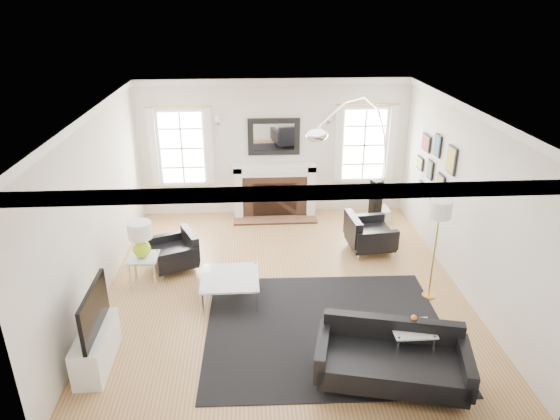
{
  "coord_description": "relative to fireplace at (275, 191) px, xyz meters",
  "views": [
    {
      "loc": [
        -0.49,
        -6.83,
        4.25
      ],
      "look_at": [
        -0.04,
        0.3,
        1.18
      ],
      "focal_mm": 32.0,
      "sensor_mm": 36.0,
      "label": 1
    }
  ],
  "objects": [
    {
      "name": "area_rug",
      "position": [
        0.5,
        -3.96,
        -0.54
      ],
      "size": [
        3.36,
        2.83,
        0.01
      ],
      "primitive_type": "cube",
      "rotation": [
        0.0,
        0.0,
        -0.02
      ],
      "color": "black",
      "rests_on": "floor"
    },
    {
      "name": "orange_vase",
      "position": [
        1.42,
        -4.75,
        0.11
      ],
      "size": [
        0.1,
        0.1,
        0.17
      ],
      "color": "orange",
      "rests_on": "nesting_table"
    },
    {
      "name": "nesting_table",
      "position": [
        1.42,
        -4.75,
        -0.1
      ],
      "size": [
        0.51,
        0.43,
        0.56
      ],
      "color": "silver",
      "rests_on": "floor"
    },
    {
      "name": "stick_floor_lamp",
      "position": [
        2.2,
        -3.25,
        0.84
      ],
      "size": [
        0.32,
        0.32,
        1.6
      ],
      "color": "gold",
      "rests_on": "floor"
    },
    {
      "name": "window_left",
      "position": [
        -1.85,
        0.16,
        0.92
      ],
      "size": [
        1.24,
        0.15,
        1.62
      ],
      "color": "white",
      "rests_on": "back_wall"
    },
    {
      "name": "right_wall",
      "position": [
        2.75,
        -2.79,
        0.86
      ],
      "size": [
        0.04,
        6.0,
        2.8
      ],
      "primitive_type": "cube",
      "color": "silver",
      "rests_on": "floor"
    },
    {
      "name": "coffee_table",
      "position": [
        -0.83,
        -3.12,
        -0.19
      ],
      "size": [
        0.86,
        0.86,
        0.38
      ],
      "color": "silver",
      "rests_on": "floor"
    },
    {
      "name": "sofa",
      "position": [
        1.12,
        -5.0,
        -0.23
      ],
      "size": [
        1.9,
        1.19,
        0.58
      ],
      "color": "black",
      "rests_on": "floor"
    },
    {
      "name": "speaker_tower",
      "position": [
        1.98,
        -0.59,
        -0.07
      ],
      "size": [
        0.25,
        0.25,
        0.94
      ],
      "primitive_type": "cube",
      "rotation": [
        0.0,
        0.0,
        0.42
      ],
      "color": "black",
      "rests_on": "floor"
    },
    {
      "name": "floor",
      "position": [
        0.0,
        -2.79,
        -0.54
      ],
      "size": [
        6.0,
        6.0,
        0.0
      ],
      "primitive_type": "plane",
      "color": "#96673F",
      "rests_on": "ground"
    },
    {
      "name": "fireplace",
      "position": [
        0.0,
        0.0,
        0.0
      ],
      "size": [
        1.7,
        0.69,
        1.11
      ],
      "color": "white",
      "rests_on": "floor"
    },
    {
      "name": "side_table_left",
      "position": [
        -2.2,
        -2.63,
        -0.14
      ],
      "size": [
        0.46,
        0.46,
        0.51
      ],
      "color": "silver",
      "rests_on": "floor"
    },
    {
      "name": "tv_unit",
      "position": [
        -2.44,
        -4.49,
        -0.21
      ],
      "size": [
        0.35,
        1.0,
        1.09
      ],
      "color": "white",
      "rests_on": "floor"
    },
    {
      "name": "gallery_wall",
      "position": [
        2.72,
        -1.5,
        0.99
      ],
      "size": [
        0.04,
        1.73,
        1.29
      ],
      "color": "black",
      "rests_on": "right_wall"
    },
    {
      "name": "gourd_lamp",
      "position": [
        -2.2,
        -2.63,
        0.31
      ],
      "size": [
        0.37,
        0.37,
        0.59
      ],
      "color": "#B4DB1B",
      "rests_on": "side_table_left"
    },
    {
      "name": "arc_floor_lamp",
      "position": [
        1.4,
        -0.98,
        0.93
      ],
      "size": [
        1.93,
        1.78,
        2.73
      ],
      "color": "white",
      "rests_on": "floor"
    },
    {
      "name": "crown_molding",
      "position": [
        0.0,
        -2.79,
        2.2
      ],
      "size": [
        5.5,
        6.0,
        0.12
      ],
      "primitive_type": "cube",
      "color": "white",
      "rests_on": "back_wall"
    },
    {
      "name": "back_wall",
      "position": [
        0.0,
        0.21,
        0.86
      ],
      "size": [
        5.5,
        0.04,
        2.8
      ],
      "primitive_type": "cube",
      "color": "silver",
      "rests_on": "floor"
    },
    {
      "name": "ceiling",
      "position": [
        0.0,
        -2.79,
        2.26
      ],
      "size": [
        5.5,
        6.0,
        0.02
      ],
      "primitive_type": "cube",
      "color": "white",
      "rests_on": "back_wall"
    },
    {
      "name": "window_right",
      "position": [
        1.85,
        0.16,
        0.92
      ],
      "size": [
        1.24,
        0.15,
        1.62
      ],
      "color": "white",
      "rests_on": "back_wall"
    },
    {
      "name": "front_wall",
      "position": [
        0.0,
        -5.79,
        0.86
      ],
      "size": [
        5.5,
        0.04,
        2.8
      ],
      "primitive_type": "cube",
      "color": "silver",
      "rests_on": "floor"
    },
    {
      "name": "armchair_left",
      "position": [
        -1.77,
        -2.12,
        -0.25
      ],
      "size": [
        0.94,
        0.99,
        0.53
      ],
      "color": "black",
      "rests_on": "floor"
    },
    {
      "name": "armchair_right",
      "position": [
        1.57,
        -1.7,
        -0.22
      ],
      "size": [
        0.84,
        0.92,
        0.58
      ],
      "color": "black",
      "rests_on": "floor"
    },
    {
      "name": "mantel_mirror",
      "position": [
        0.0,
        0.16,
        1.11
      ],
      "size": [
        1.05,
        0.07,
        0.75
      ],
      "color": "black",
      "rests_on": "back_wall"
    },
    {
      "name": "left_wall",
      "position": [
        -2.75,
        -2.79,
        0.86
      ],
      "size": [
        0.04,
        6.0,
        2.8
      ],
      "primitive_type": "cube",
      "color": "silver",
      "rests_on": "floor"
    }
  ]
}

